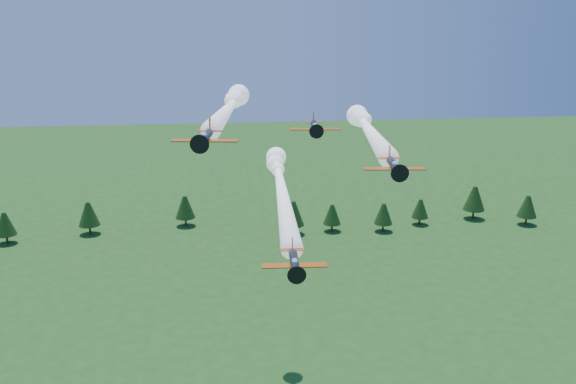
{
  "coord_description": "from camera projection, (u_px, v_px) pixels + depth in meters",
  "views": [
    {
      "loc": [
        -10.25,
        -73.46,
        64.97
      ],
      "look_at": [
        -1.95,
        0.0,
        43.65
      ],
      "focal_mm": 40.0,
      "sensor_mm": 36.0,
      "label": 1
    }
  ],
  "objects": [
    {
      "name": "plane_lead",
      "position": [
        281.0,
        185.0,
        98.65
      ],
      "size": [
        8.16,
        56.23,
        3.7
      ],
      "rotation": [
        0.0,
        0.0,
        -0.05
      ],
      "color": "black",
      "rests_on": "ground"
    },
    {
      "name": "plane_left",
      "position": [
        229.0,
        108.0,
        99.17
      ],
      "size": [
        11.21,
        42.05,
        3.7
      ],
      "rotation": [
        0.0,
        0.0,
        -0.15
      ],
      "color": "black",
      "rests_on": "ground"
    },
    {
      "name": "plane_right",
      "position": [
        367.0,
        128.0,
        99.32
      ],
      "size": [
        9.52,
        43.83,
        3.7
      ],
      "rotation": [
        0.0,
        0.0,
        -0.1
      ],
      "color": "black",
      "rests_on": "ground"
    },
    {
      "name": "plane_slot",
      "position": [
        315.0,
        127.0,
        81.84
      ],
      "size": [
        6.51,
        7.06,
        2.28
      ],
      "rotation": [
        0.0,
        0.0,
        -0.09
      ],
      "color": "black",
      "rests_on": "ground"
    },
    {
      "name": "treeline",
      "position": [
        278.0,
        211.0,
        192.43
      ],
      "size": [
        168.3,
        17.63,
        10.63
      ],
      "color": "#382314",
      "rests_on": "ground"
    }
  ]
}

